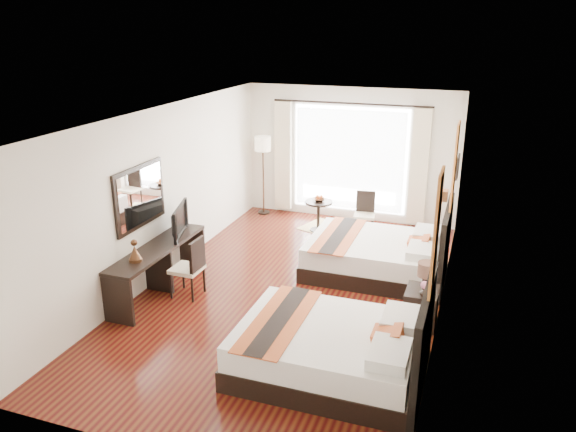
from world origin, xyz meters
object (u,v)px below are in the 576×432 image
(bed_far, at_px, (380,255))
(desk_chair, at_px, (189,278))
(fruit_bowl, at_px, (319,200))
(bed_near, at_px, (335,348))
(console_desk, at_px, (159,269))
(vase, at_px, (424,294))
(side_table, at_px, (318,216))
(floor_lamp, at_px, (263,149))
(window_chair, at_px, (364,222))
(nightstand, at_px, (421,307))
(table_lamp, at_px, (427,272))
(television, at_px, (175,220))

(bed_far, xyz_separation_m, desk_chair, (-2.65, -1.80, -0.04))
(bed_far, bearing_deg, fruit_bowl, 134.01)
(bed_near, xyz_separation_m, console_desk, (-3.17, 1.19, 0.05))
(vase, relative_size, side_table, 0.19)
(floor_lamp, height_order, fruit_bowl, floor_lamp)
(bed_near, bearing_deg, console_desk, 159.36)
(vase, xyz_separation_m, desk_chair, (-3.54, -0.11, -0.27))
(bed_near, xyz_separation_m, window_chair, (-0.65, 4.74, -0.07))
(side_table, bearing_deg, vase, -53.30)
(vase, distance_m, side_table, 4.10)
(vase, height_order, console_desk, console_desk)
(nightstand, xyz_separation_m, table_lamp, (0.03, 0.06, 0.52))
(console_desk, bearing_deg, window_chair, 54.55)
(vase, distance_m, window_chair, 3.75)
(desk_chair, bearing_deg, side_table, -106.78)
(bed_near, xyz_separation_m, floor_lamp, (-3.02, 5.28, 1.13))
(nightstand, relative_size, fruit_bowl, 2.38)
(bed_near, bearing_deg, vase, 56.49)
(vase, relative_size, television, 0.14)
(bed_far, xyz_separation_m, floor_lamp, (-3.01, 2.26, 1.13))
(desk_chair, relative_size, floor_lamp, 0.55)
(bed_near, xyz_separation_m, bed_far, (-0.01, 3.01, 0.00))
(table_lamp, bearing_deg, nightstand, -117.52)
(nightstand, bearing_deg, table_lamp, 62.48)
(desk_chair, bearing_deg, window_chair, -118.61)
(floor_lamp, relative_size, side_table, 2.72)
(vase, bearing_deg, nightstand, 100.94)
(bed_far, height_order, window_chair, bed_far)
(table_lamp, height_order, console_desk, table_lamp)
(side_table, bearing_deg, table_lamp, -51.06)
(console_desk, bearing_deg, side_table, 64.79)
(side_table, relative_size, fruit_bowl, 2.77)
(bed_far, relative_size, console_desk, 1.03)
(floor_lamp, bearing_deg, nightstand, -44.16)
(window_chair, bearing_deg, fruit_bowl, -89.65)
(fruit_bowl, height_order, window_chair, window_chair)
(fruit_bowl, bearing_deg, window_chair, 7.53)
(vase, bearing_deg, side_table, 126.70)
(nightstand, distance_m, window_chair, 3.54)
(floor_lamp, bearing_deg, bed_near, -60.18)
(fruit_bowl, bearing_deg, desk_chair, -108.01)
(nightstand, relative_size, floor_lamp, 0.32)
(table_lamp, height_order, window_chair, table_lamp)
(table_lamp, relative_size, side_table, 0.66)
(table_lamp, relative_size, vase, 3.45)
(side_table, relative_size, window_chair, 0.74)
(nightstand, distance_m, console_desk, 4.03)
(bed_far, relative_size, vase, 18.81)
(console_desk, height_order, desk_chair, desk_chair)
(television, xyz_separation_m, window_chair, (2.50, 2.99, -0.75))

